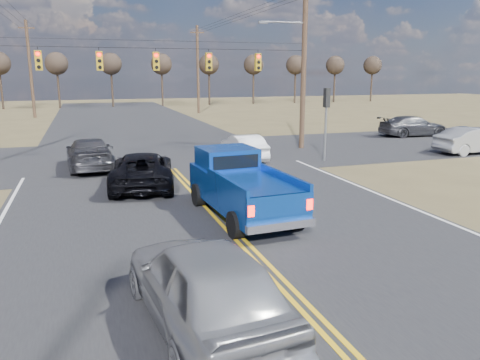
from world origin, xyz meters
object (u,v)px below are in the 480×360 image
object	(u,v)px
cross_car_east_far	(413,126)
black_suv	(142,170)
white_car_queue	(244,147)
cross_car_east_near	(474,140)
silver_suv	(204,284)
dgrey_car_queue	(90,153)
pickup_truck	(241,186)

from	to	relation	value
cross_car_east_far	black_suv	bearing A→B (deg)	117.42
black_suv	white_car_queue	xyz separation A→B (m)	(6.08, 4.73, -0.04)
cross_car_east_near	silver_suv	bearing A→B (deg)	123.56
white_car_queue	cross_car_east_near	distance (m)	13.78
silver_suv	dgrey_car_queue	world-z (taller)	silver_suv
silver_suv	dgrey_car_queue	distance (m)	16.50
silver_suv	white_car_queue	distance (m)	17.48
cross_car_east_near	cross_car_east_far	size ratio (longest dim) A/B	0.90
dgrey_car_queue	black_suv	bearing A→B (deg)	109.88
pickup_truck	cross_car_east_near	size ratio (longest dim) A/B	1.22
silver_suv	black_suv	xyz separation A→B (m)	(0.24, 11.56, -0.14)
silver_suv	cross_car_east_near	xyz separation A→B (m)	(19.89, 13.90, -0.10)
pickup_truck	black_suv	size ratio (longest dim) A/B	1.08
black_suv	pickup_truck	bearing A→B (deg)	125.95
cross_car_east_near	black_suv	bearing A→B (deg)	95.40
black_suv	cross_car_east_near	distance (m)	19.79
black_suv	cross_car_east_far	size ratio (longest dim) A/B	1.01
white_car_queue	cross_car_east_far	bearing A→B (deg)	-160.94
dgrey_car_queue	cross_car_east_near	xyz separation A→B (m)	(21.67, -2.50, 0.02)
white_car_queue	cross_car_east_near	xyz separation A→B (m)	(13.57, -2.39, 0.08)
dgrey_car_queue	pickup_truck	bearing A→B (deg)	112.37
silver_suv	white_car_queue	xyz separation A→B (m)	(6.33, 16.29, -0.18)
white_car_queue	dgrey_car_queue	size ratio (longest dim) A/B	0.81
dgrey_car_queue	silver_suv	bearing A→B (deg)	93.41
cross_car_east_near	dgrey_car_queue	bearing A→B (deg)	82.04
silver_suv	white_car_queue	bearing A→B (deg)	-117.06
cross_car_east_far	silver_suv	bearing A→B (deg)	137.28
pickup_truck	cross_car_east_far	world-z (taller)	pickup_truck
pickup_truck	white_car_queue	xyz separation A→B (m)	(3.45, 9.80, -0.33)
pickup_truck	black_suv	distance (m)	5.72
white_car_queue	dgrey_car_queue	distance (m)	8.10
white_car_queue	cross_car_east_near	size ratio (longest dim) A/B	0.90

